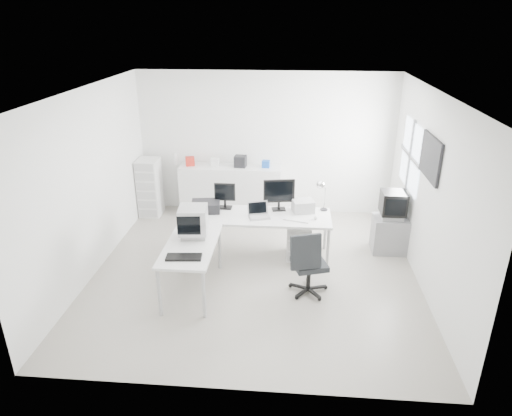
# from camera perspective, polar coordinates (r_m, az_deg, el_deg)

# --- Properties ---
(floor) EXTENTS (5.00, 5.00, 0.01)m
(floor) POSITION_cam_1_polar(r_m,az_deg,el_deg) (7.30, -0.13, -7.86)
(floor) COLOR beige
(floor) RESTS_ON ground
(ceiling) EXTENTS (5.00, 5.00, 0.01)m
(ceiling) POSITION_cam_1_polar(r_m,az_deg,el_deg) (6.34, -0.16, 14.42)
(ceiling) COLOR white
(ceiling) RESTS_ON back_wall
(back_wall) EXTENTS (5.00, 0.02, 2.80)m
(back_wall) POSITION_cam_1_polar(r_m,az_deg,el_deg) (9.07, 1.23, 8.00)
(back_wall) COLOR silver
(back_wall) RESTS_ON floor
(left_wall) EXTENTS (0.02, 5.00, 2.80)m
(left_wall) POSITION_cam_1_polar(r_m,az_deg,el_deg) (7.33, -20.03, 2.91)
(left_wall) COLOR silver
(left_wall) RESTS_ON floor
(right_wall) EXTENTS (0.02, 5.00, 2.80)m
(right_wall) POSITION_cam_1_polar(r_m,az_deg,el_deg) (6.95, 20.85, 1.72)
(right_wall) COLOR silver
(right_wall) RESTS_ON floor
(window) EXTENTS (0.02, 1.20, 1.10)m
(window) POSITION_cam_1_polar(r_m,az_deg,el_deg) (7.99, 18.76, 6.18)
(window) COLOR white
(window) RESTS_ON right_wall
(wall_picture) EXTENTS (0.04, 0.90, 0.60)m
(wall_picture) POSITION_cam_1_polar(r_m,az_deg,el_deg) (6.89, 20.98, 5.91)
(wall_picture) COLOR black
(wall_picture) RESTS_ON right_wall
(main_desk) EXTENTS (2.40, 0.80, 0.75)m
(main_desk) POSITION_cam_1_polar(r_m,az_deg,el_deg) (7.56, 0.07, -3.49)
(main_desk) COLOR silver
(main_desk) RESTS_ON floor
(side_desk) EXTENTS (0.70, 1.40, 0.75)m
(side_desk) POSITION_cam_1_polar(r_m,az_deg,el_deg) (6.72, -8.02, -7.35)
(side_desk) COLOR silver
(side_desk) RESTS_ON floor
(drawer_pedestal) EXTENTS (0.40, 0.50, 0.60)m
(drawer_pedestal) POSITION_cam_1_polar(r_m,az_deg,el_deg) (7.62, 5.37, -4.01)
(drawer_pedestal) COLOR silver
(drawer_pedestal) RESTS_ON floor
(inkjet_printer) EXTENTS (0.51, 0.42, 0.16)m
(inkjet_printer) POSITION_cam_1_polar(r_m,az_deg,el_deg) (7.57, -6.29, 0.21)
(inkjet_printer) COLOR black
(inkjet_printer) RESTS_ON main_desk
(lcd_monitor_small) EXTENTS (0.35, 0.21, 0.44)m
(lcd_monitor_small) POSITION_cam_1_polar(r_m,az_deg,el_deg) (7.61, -3.91, 1.53)
(lcd_monitor_small) COLOR black
(lcd_monitor_small) RESTS_ON main_desk
(lcd_monitor_large) EXTENTS (0.54, 0.29, 0.53)m
(lcd_monitor_large) POSITION_cam_1_polar(r_m,az_deg,el_deg) (7.51, 2.89, 1.66)
(lcd_monitor_large) COLOR black
(lcd_monitor_large) RESTS_ON main_desk
(laptop) EXTENTS (0.41, 0.41, 0.22)m
(laptop) POSITION_cam_1_polar(r_m,az_deg,el_deg) (7.26, 0.40, -0.44)
(laptop) COLOR #B7B7BA
(laptop) RESTS_ON main_desk
(white_keyboard) EXTENTS (0.43, 0.24, 0.02)m
(white_keyboard) POSITION_cam_1_polar(r_m,az_deg,el_deg) (7.24, 5.11, -1.47)
(white_keyboard) COLOR silver
(white_keyboard) RESTS_ON main_desk
(white_mouse) EXTENTS (0.07, 0.07, 0.07)m
(white_mouse) POSITION_cam_1_polar(r_m,az_deg,el_deg) (7.28, 7.48, -1.21)
(white_mouse) COLOR silver
(white_mouse) RESTS_ON main_desk
(laser_printer) EXTENTS (0.40, 0.36, 0.19)m
(laser_printer) POSITION_cam_1_polar(r_m,az_deg,el_deg) (7.55, 5.90, 0.27)
(laser_printer) COLOR #A5A5A5
(laser_printer) RESTS_ON main_desk
(desk_lamp) EXTENTS (0.16, 0.16, 0.48)m
(desk_lamp) POSITION_cam_1_polar(r_m,az_deg,el_deg) (7.58, 8.58, 1.40)
(desk_lamp) COLOR silver
(desk_lamp) RESTS_ON main_desk
(crt_monitor) EXTENTS (0.41, 0.41, 0.43)m
(crt_monitor) POSITION_cam_1_polar(r_m,az_deg,el_deg) (6.67, -7.84, -1.88)
(crt_monitor) COLOR #B7B7BA
(crt_monitor) RESTS_ON side_desk
(black_keyboard) EXTENTS (0.49, 0.23, 0.03)m
(black_keyboard) POSITION_cam_1_polar(r_m,az_deg,el_deg) (6.19, -9.00, -6.08)
(black_keyboard) COLOR black
(black_keyboard) RESTS_ON side_desk
(office_chair) EXTENTS (0.74, 0.74, 1.02)m
(office_chair) POSITION_cam_1_polar(r_m,az_deg,el_deg) (6.59, 6.70, -6.60)
(office_chair) COLOR #292C2F
(office_chair) RESTS_ON floor
(tv_cabinet) EXTENTS (0.57, 0.46, 0.62)m
(tv_cabinet) POSITION_cam_1_polar(r_m,az_deg,el_deg) (8.08, 16.32, -3.17)
(tv_cabinet) COLOR gray
(tv_cabinet) RESTS_ON floor
(crt_tv) EXTENTS (0.50, 0.48, 0.45)m
(crt_tv) POSITION_cam_1_polar(r_m,az_deg,el_deg) (7.87, 16.75, 0.33)
(crt_tv) COLOR black
(crt_tv) RESTS_ON tv_cabinet
(sideboard) EXTENTS (2.00, 0.50, 1.00)m
(sideboard) POSITION_cam_1_polar(r_m,az_deg,el_deg) (9.17, -3.16, 2.23)
(sideboard) COLOR silver
(sideboard) RESTS_ON floor
(clutter_box_a) EXTENTS (0.21, 0.19, 0.17)m
(clutter_box_a) POSITION_cam_1_polar(r_m,az_deg,el_deg) (9.12, -8.25, 5.80)
(clutter_box_a) COLOR red
(clutter_box_a) RESTS_ON sideboard
(clutter_box_b) EXTENTS (0.16, 0.14, 0.15)m
(clutter_box_b) POSITION_cam_1_polar(r_m,az_deg,el_deg) (9.03, -5.13, 5.71)
(clutter_box_b) COLOR silver
(clutter_box_b) RESTS_ON sideboard
(clutter_box_c) EXTENTS (0.24, 0.22, 0.22)m
(clutter_box_c) POSITION_cam_1_polar(r_m,az_deg,el_deg) (8.94, -1.96, 5.86)
(clutter_box_c) COLOR black
(clutter_box_c) RESTS_ON sideboard
(clutter_box_d) EXTENTS (0.15, 0.14, 0.14)m
(clutter_box_d) POSITION_cam_1_polar(r_m,az_deg,el_deg) (8.91, 1.25, 5.53)
(clutter_box_d) COLOR #184BA9
(clutter_box_d) RESTS_ON sideboard
(clutter_bottle) EXTENTS (0.07, 0.07, 0.22)m
(clutter_bottle) POSITION_cam_1_polar(r_m,az_deg,el_deg) (9.22, -10.03, 6.04)
(clutter_bottle) COLOR silver
(clutter_bottle) RESTS_ON sideboard
(filing_cabinet) EXTENTS (0.40, 0.48, 1.16)m
(filing_cabinet) POSITION_cam_1_polar(r_m,az_deg,el_deg) (9.33, -13.13, 2.52)
(filing_cabinet) COLOR silver
(filing_cabinet) RESTS_ON floor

